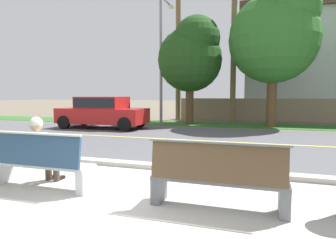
{
  "coord_description": "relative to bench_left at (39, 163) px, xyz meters",
  "views": [
    {
      "loc": [
        2.09,
        -3.57,
        1.64
      ],
      "look_at": [
        -0.18,
        3.5,
        1.0
      ],
      "focal_mm": 31.05,
      "sensor_mm": 36.0,
      "label": 1
    }
  ],
  "objects": [
    {
      "name": "shade_tree_left",
      "position": [
        4.27,
        11.6,
        4.28
      ],
      "size": [
        4.42,
        4.42,
        7.3
      ],
      "color": "brown",
      "rests_on": "ground_plane"
    },
    {
      "name": "bench_left",
      "position": [
        0.0,
        0.0,
        0.0
      ],
      "size": [
        1.92,
        0.48,
        1.01
      ],
      "color": "silver",
      "rests_on": "ground_plane"
    },
    {
      "name": "curb_edge",
      "position": [
        1.53,
        1.91,
        -0.4
      ],
      "size": [
        44.0,
        0.3,
        0.11
      ],
      "primitive_type": "cube",
      "color": "#ADA89E",
      "rests_on": "ground_plane"
    },
    {
      "name": "road_centre_line",
      "position": [
        1.53,
        6.06,
        -0.45
      ],
      "size": [
        48.0,
        0.14,
        0.01
      ],
      "primitive_type": "cube",
      "color": "#E0CC4C",
      "rests_on": "ground_plane"
    },
    {
      "name": "street_asphalt",
      "position": [
        1.53,
        6.06,
        -0.46
      ],
      "size": [
        52.0,
        8.0,
        0.01
      ],
      "primitive_type": "cube",
      "color": "#515156",
      "rests_on": "ground_plane"
    },
    {
      "name": "house_across_street",
      "position": [
        7.48,
        18.2,
        3.27
      ],
      "size": [
        10.55,
        6.91,
        7.37
      ],
      "color": "#B7BCC1",
      "rests_on": "ground_plane"
    },
    {
      "name": "garden_wall",
      "position": [
        5.01,
        15.0,
        0.24
      ],
      "size": [
        13.0,
        0.36,
        1.4
      ],
      "primitive_type": "cube",
      "color": "gray",
      "rests_on": "ground_plane"
    },
    {
      "name": "seated_person_white",
      "position": [
        -0.1,
        0.17,
        0.22
      ],
      "size": [
        0.52,
        0.68,
        1.25
      ],
      "color": "#47382D",
      "rests_on": "ground_plane"
    },
    {
      "name": "streetlamp",
      "position": [
        -1.77,
        11.72,
        3.66
      ],
      "size": [
        0.24,
        2.1,
        7.23
      ],
      "color": "gray",
      "rests_on": "ground_plane"
    },
    {
      "name": "ground_plane",
      "position": [
        1.53,
        7.56,
        -0.46
      ],
      "size": [
        140.0,
        140.0,
        0.0
      ],
      "primitive_type": "plane",
      "color": "#665B4C"
    },
    {
      "name": "shade_tree_far_left",
      "position": [
        -0.11,
        11.95,
        3.38
      ],
      "size": [
        3.59,
        3.59,
        5.92
      ],
      "color": "brown",
      "rests_on": "ground_plane"
    },
    {
      "name": "bench_right",
      "position": [
        3.07,
        0.0,
        0.0
      ],
      "size": [
        1.92,
        0.48,
        1.01
      ],
      "color": "slate",
      "rests_on": "ground_plane"
    },
    {
      "name": "far_verge_grass",
      "position": [
        1.53,
        11.92,
        -0.45
      ],
      "size": [
        48.0,
        2.8,
        0.02
      ],
      "primitive_type": "cube",
      "color": "#2D6026",
      "rests_on": "ground_plane"
    },
    {
      "name": "sidewalk_pavement",
      "position": [
        1.53,
        -0.04,
        -0.45
      ],
      "size": [
        44.0,
        3.6,
        0.01
      ],
      "primitive_type": "cube",
      "color": "#B7B2A8",
      "rests_on": "ground_plane"
    },
    {
      "name": "palm_tree_tall",
      "position": [
        2.04,
        13.35,
        6.18
      ],
      "size": [
        2.09,
        1.98,
        8.27
      ],
      "color": "brown",
      "rests_on": "ground_plane"
    },
    {
      "name": "car_red_near",
      "position": [
        -3.74,
        8.46,
        0.39
      ],
      "size": [
        4.3,
        1.86,
        1.54
      ],
      "color": "red",
      "rests_on": "ground_plane"
    }
  ]
}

